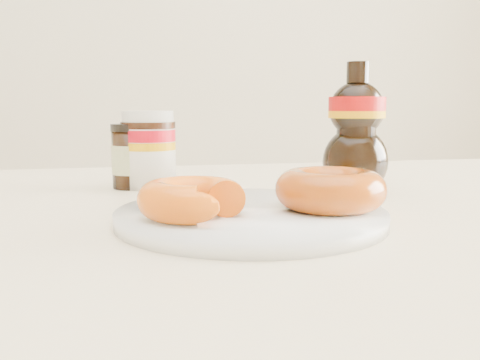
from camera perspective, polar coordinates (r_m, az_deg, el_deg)
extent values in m
cube|color=beige|center=(0.58, -4.34, -5.42)|extent=(1.40, 0.90, 0.04)
cylinder|color=#C6B28C|center=(1.26, 23.72, -16.47)|extent=(0.06, 0.06, 0.71)
cylinder|color=white|center=(0.52, 1.14, -3.86)|extent=(0.26, 0.26, 0.01)
torus|color=white|center=(0.52, 1.14, -3.76)|extent=(0.26, 0.26, 0.01)
torus|color=#ED500D|center=(0.48, -5.18, -2.01)|extent=(0.11, 0.11, 0.03)
torus|color=#A2390A|center=(0.53, 9.61, -0.99)|extent=(0.14, 0.14, 0.04)
cylinder|color=white|center=(0.75, -9.71, 2.56)|extent=(0.07, 0.07, 0.09)
cylinder|color=#970512|center=(0.75, -9.76, 4.71)|extent=(0.07, 0.07, 0.02)
cylinder|color=#D89905|center=(0.75, -9.74, 3.64)|extent=(0.07, 0.07, 0.01)
cylinder|color=black|center=(0.75, -9.79, 5.79)|extent=(0.07, 0.07, 0.01)
cylinder|color=white|center=(0.75, -9.81, 6.60)|extent=(0.07, 0.07, 0.02)
cylinder|color=black|center=(0.75, -11.46, 2.18)|extent=(0.05, 0.05, 0.08)
cylinder|color=beige|center=(0.75, -11.46, 2.18)|extent=(0.05, 0.05, 0.04)
cylinder|color=black|center=(0.75, -11.56, 5.50)|extent=(0.05, 0.05, 0.01)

